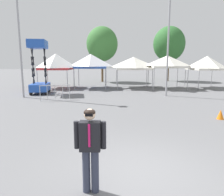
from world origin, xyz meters
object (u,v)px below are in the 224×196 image
at_px(light_pole_opposite_side, 169,22).
at_px(canopy_tent_behind_left, 91,61).
at_px(light_pole_near_lift, 18,19).
at_px(tree_behind_tents_right, 102,44).
at_px(scissor_lift, 40,78).
at_px(tree_behind_tents_left, 169,44).
at_px(canopy_tent_right_of_center, 133,63).
at_px(crowd_barrier_by_lift, 55,90).
at_px(person_foreground, 90,145).
at_px(canopy_tent_behind_right, 56,62).
at_px(canopy_tent_far_left, 207,63).
at_px(traffic_cone_lot_center, 220,114).
at_px(canopy_tent_far_right, 167,62).

bearing_deg(light_pole_opposite_side, canopy_tent_behind_left, 140.18).
bearing_deg(light_pole_near_lift, tree_behind_tents_right, 64.83).
bearing_deg(scissor_lift, tree_behind_tents_left, 38.54).
bearing_deg(canopy_tent_behind_left, canopy_tent_right_of_center, 1.78).
height_order(light_pole_near_lift, tree_behind_tents_left, light_pole_near_lift).
bearing_deg(crowd_barrier_by_lift, canopy_tent_right_of_center, 47.95).
distance_m(light_pole_near_lift, crowd_barrier_by_lift, 5.74).
height_order(canopy_tent_right_of_center, person_foreground, canopy_tent_right_of_center).
relative_size(canopy_tent_behind_right, crowd_barrier_by_lift, 1.73).
xyz_separation_m(canopy_tent_behind_left, tree_behind_tents_right, (1.02, 6.60, 2.17)).
relative_size(light_pole_near_lift, tree_behind_tents_left, 1.39).
distance_m(light_pole_near_lift, tree_behind_tents_right, 13.51).
xyz_separation_m(canopy_tent_far_left, light_pole_opposite_side, (-5.34, -4.79, 3.05)).
distance_m(canopy_tent_far_left, traffic_cone_lot_center, 12.79).
relative_size(canopy_tent_behind_right, canopy_tent_right_of_center, 0.97).
xyz_separation_m(person_foreground, crowd_barrier_by_lift, (-3.24, 10.72, -0.28)).
height_order(person_foreground, light_pole_near_lift, light_pole_near_lift).
bearing_deg(traffic_cone_lot_center, scissor_lift, 142.30).
bearing_deg(light_pole_opposite_side, canopy_tent_behind_right, 151.55).
xyz_separation_m(canopy_tent_far_left, scissor_lift, (-15.61, -3.23, -1.22)).
bearing_deg(person_foreground, canopy_tent_behind_left, 93.87).
relative_size(canopy_tent_right_of_center, scissor_lift, 0.81).
height_order(person_foreground, crowd_barrier_by_lift, person_foreground).
height_order(canopy_tent_behind_left, canopy_tent_far_right, canopy_tent_behind_left).
distance_m(canopy_tent_behind_left, person_foreground, 17.73).
height_order(scissor_lift, tree_behind_tents_right, tree_behind_tents_right).
distance_m(canopy_tent_far_right, person_foreground, 18.23).
relative_size(scissor_lift, traffic_cone_lot_center, 9.63).
xyz_separation_m(canopy_tent_far_right, tree_behind_tents_right, (-6.51, 7.18, 2.21)).
bearing_deg(traffic_cone_lot_center, canopy_tent_behind_left, 119.69).
relative_size(canopy_tent_behind_right, canopy_tent_far_right, 1.03).
xyz_separation_m(canopy_tent_far_right, person_foreground, (-6.33, -17.02, -1.61)).
bearing_deg(light_pole_near_lift, canopy_tent_behind_right, 77.71).
bearing_deg(canopy_tent_far_left, light_pole_opposite_side, -138.08).
xyz_separation_m(light_pole_opposite_side, tree_behind_tents_right, (-5.21, 11.78, -0.70)).
xyz_separation_m(canopy_tent_behind_right, light_pole_near_lift, (-1.24, -5.68, 3.02)).
bearing_deg(traffic_cone_lot_center, tree_behind_tents_right, 107.46).
height_order(canopy_tent_right_of_center, light_pole_opposite_side, light_pole_opposite_side).
bearing_deg(canopy_tent_behind_left, person_foreground, -86.13).
height_order(canopy_tent_behind_right, light_pole_opposite_side, light_pole_opposite_side).
bearing_deg(tree_behind_tents_left, canopy_tent_far_left, -78.73).
relative_size(canopy_tent_behind_left, tree_behind_tents_right, 0.48).
bearing_deg(scissor_lift, traffic_cone_lot_center, -37.70).
bearing_deg(canopy_tent_far_right, person_foreground, -110.41).
distance_m(canopy_tent_behind_left, traffic_cone_lot_center, 14.12).
distance_m(tree_behind_tents_right, traffic_cone_lot_center, 20.12).
bearing_deg(canopy_tent_behind_right, tree_behind_tents_left, 29.05).
height_order(scissor_lift, traffic_cone_lot_center, scissor_lift).
bearing_deg(traffic_cone_lot_center, canopy_tent_far_right, 86.84).
bearing_deg(canopy_tent_right_of_center, scissor_lift, -155.72).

